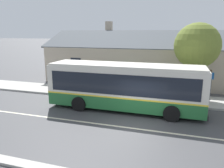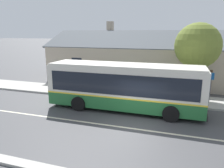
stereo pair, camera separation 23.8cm
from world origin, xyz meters
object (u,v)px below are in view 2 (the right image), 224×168
(bench_by_building, at_px, (61,85))
(bus_stop_sign, at_px, (210,86))
(transit_bus, at_px, (124,86))
(street_tree_primary, at_px, (197,47))

(bench_by_building, relative_size, bus_stop_sign, 0.70)
(transit_bus, distance_m, bench_by_building, 7.41)
(street_tree_primary, xyz_separation_m, bus_stop_sign, (1.03, -1.77, -2.50))
(transit_bus, height_order, street_tree_primary, street_tree_primary)
(transit_bus, height_order, bench_by_building, transit_bus)
(transit_bus, bearing_deg, street_tree_primary, 40.25)
(bench_by_building, xyz_separation_m, bus_stop_sign, (12.33, -0.80, 1.07))
(transit_bus, xyz_separation_m, bus_stop_sign, (5.60, 2.09, -0.06))
(transit_bus, relative_size, bench_by_building, 6.29)
(bench_by_building, height_order, street_tree_primary, street_tree_primary)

